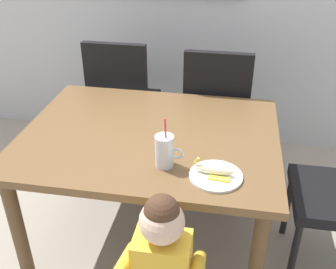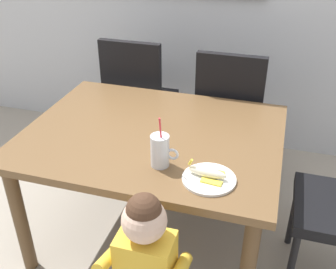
{
  "view_description": "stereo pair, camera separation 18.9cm",
  "coord_description": "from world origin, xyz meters",
  "px_view_note": "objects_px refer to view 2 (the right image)",
  "views": [
    {
      "loc": [
        0.4,
        -1.71,
        1.72
      ],
      "look_at": [
        0.11,
        -0.1,
        0.77
      ],
      "focal_mm": 42.45,
      "sensor_mm": 36.0,
      "label": 1
    },
    {
      "loc": [
        0.58,
        -1.67,
        1.72
      ],
      "look_at": [
        0.11,
        -0.1,
        0.77
      ],
      "focal_mm": 42.45,
      "sensor_mm": 36.0,
      "label": 2
    }
  ],
  "objects_px": {
    "dining_chair_left": "(138,94)",
    "snack_plate": "(209,179)",
    "dining_chair_right": "(230,110)",
    "peeled_banana": "(208,173)",
    "toddler_standing": "(146,259)",
    "dining_table": "(153,147)",
    "milk_cup": "(160,152)"
  },
  "relations": [
    {
      "from": "snack_plate",
      "to": "peeled_banana",
      "type": "bearing_deg",
      "value": 138.69
    },
    {
      "from": "dining_table",
      "to": "snack_plate",
      "type": "distance_m",
      "value": 0.49
    },
    {
      "from": "dining_table",
      "to": "dining_chair_left",
      "type": "distance_m",
      "value": 0.83
    },
    {
      "from": "peeled_banana",
      "to": "dining_table",
      "type": "bearing_deg",
      "value": 138.32
    },
    {
      "from": "toddler_standing",
      "to": "milk_cup",
      "type": "bearing_deg",
      "value": 98.84
    },
    {
      "from": "dining_table",
      "to": "peeled_banana",
      "type": "xyz_separation_m",
      "value": [
        0.35,
        -0.31,
        0.12
      ]
    },
    {
      "from": "dining_chair_right",
      "to": "toddler_standing",
      "type": "xyz_separation_m",
      "value": [
        -0.11,
        -1.34,
        -0.02
      ]
    },
    {
      "from": "snack_plate",
      "to": "milk_cup",
      "type": "bearing_deg",
      "value": 168.07
    },
    {
      "from": "dining_chair_right",
      "to": "peeled_banana",
      "type": "distance_m",
      "value": 1.02
    },
    {
      "from": "dining_chair_right",
      "to": "snack_plate",
      "type": "distance_m",
      "value": 1.02
    },
    {
      "from": "snack_plate",
      "to": "peeled_banana",
      "type": "xyz_separation_m",
      "value": [
        -0.01,
        0.01,
        0.03
      ]
    },
    {
      "from": "milk_cup",
      "to": "snack_plate",
      "type": "xyz_separation_m",
      "value": [
        0.23,
        -0.05,
        -0.06
      ]
    },
    {
      "from": "dining_chair_left",
      "to": "milk_cup",
      "type": "bearing_deg",
      "value": 115.89
    },
    {
      "from": "dining_chair_left",
      "to": "dining_chair_right",
      "type": "distance_m",
      "value": 0.67
    },
    {
      "from": "dining_table",
      "to": "milk_cup",
      "type": "distance_m",
      "value": 0.34
    },
    {
      "from": "dining_chair_left",
      "to": "snack_plate",
      "type": "bearing_deg",
      "value": 124.22
    },
    {
      "from": "snack_plate",
      "to": "peeled_banana",
      "type": "distance_m",
      "value": 0.03
    },
    {
      "from": "dining_chair_right",
      "to": "milk_cup",
      "type": "xyz_separation_m",
      "value": [
        -0.17,
        -0.96,
        0.23
      ]
    },
    {
      "from": "dining_chair_right",
      "to": "peeled_banana",
      "type": "bearing_deg",
      "value": 92.81
    },
    {
      "from": "dining_table",
      "to": "peeled_banana",
      "type": "relative_size",
      "value": 7.5
    },
    {
      "from": "toddler_standing",
      "to": "snack_plate",
      "type": "height_order",
      "value": "toddler_standing"
    },
    {
      "from": "dining_table",
      "to": "snack_plate",
      "type": "height_order",
      "value": "snack_plate"
    },
    {
      "from": "dining_chair_right",
      "to": "snack_plate",
      "type": "relative_size",
      "value": 4.17
    },
    {
      "from": "dining_table",
      "to": "toddler_standing",
      "type": "relative_size",
      "value": 1.56
    },
    {
      "from": "dining_table",
      "to": "dining_chair_left",
      "type": "relative_size",
      "value": 1.36
    },
    {
      "from": "dining_chair_right",
      "to": "toddler_standing",
      "type": "relative_size",
      "value": 1.15
    },
    {
      "from": "dining_table",
      "to": "peeled_banana",
      "type": "height_order",
      "value": "peeled_banana"
    },
    {
      "from": "toddler_standing",
      "to": "milk_cup",
      "type": "distance_m",
      "value": 0.46
    },
    {
      "from": "dining_chair_right",
      "to": "snack_plate",
      "type": "bearing_deg",
      "value": 93.28
    },
    {
      "from": "milk_cup",
      "to": "peeled_banana",
      "type": "xyz_separation_m",
      "value": [
        0.22,
        -0.04,
        -0.04
      ]
    },
    {
      "from": "toddler_standing",
      "to": "peeled_banana",
      "type": "xyz_separation_m",
      "value": [
        0.16,
        0.34,
        0.21
      ]
    },
    {
      "from": "toddler_standing",
      "to": "snack_plate",
      "type": "xyz_separation_m",
      "value": [
        0.17,
        0.33,
        0.19
      ]
    }
  ]
}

